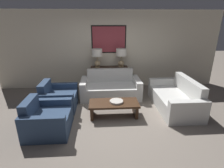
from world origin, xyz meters
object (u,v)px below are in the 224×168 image
Objects in this scene: table_lamp_right at (121,55)px; couch_by_back_wall at (111,88)px; couch_by_side at (175,98)px; armchair_near_back_wall at (58,99)px; coffee_table at (114,106)px; decorative_bowl at (116,101)px; armchair_near_camera at (47,120)px; table_lamp_left at (97,55)px; console_table at (109,78)px.

table_lamp_right reaches higher than couch_by_back_wall.
armchair_near_back_wall is (-3.22, 0.21, -0.01)m from couch_by_side.
decorative_bowl is (0.06, 0.00, 0.12)m from coffee_table.
table_lamp_right is 0.65× the size of armchair_near_back_wall.
table_lamp_left is at bearing 66.61° from armchair_near_camera.
couch_by_side is 1.90× the size of armchair_near_back_wall.
table_lamp_left is 0.34× the size of couch_by_side.
console_table is 0.91m from table_lamp_right.
decorative_bowl is at bearing -86.53° from couch_by_back_wall.
armchair_near_camera is at bearing -159.86° from coffee_table.
armchair_near_back_wall is (-1.48, -0.68, -0.01)m from couch_by_back_wall.
console_table is 0.91m from table_lamp_left.
armchair_near_camera is (-1.56, -0.55, -0.13)m from decorative_bowl.
armchair_near_camera is at bearing -160.60° from decorative_bowl.
armchair_near_camera is (-3.22, -0.89, -0.01)m from couch_by_side.
coffee_table is at bearing -89.71° from console_table.
table_lamp_left is 1.87× the size of decorative_bowl.
couch_by_back_wall is 1.90× the size of armchair_near_back_wall.
table_lamp_right is at bearing 78.29° from coffee_table.
couch_by_side is 1.90× the size of armchair_near_camera.
couch_by_back_wall is at bearing -59.67° from table_lamp_left.
console_table is 0.70× the size of couch_by_back_wall.
armchair_near_camera is at bearing -113.39° from table_lamp_left.
console_table is at bearing 92.21° from decorative_bowl.
couch_by_side is at bearing 11.43° from decorative_bowl.
table_lamp_left is at bearing 180.00° from table_lamp_right.
armchair_near_back_wall is at bearing 176.27° from couch_by_side.
table_lamp_right is 0.34× the size of couch_by_side.
couch_by_back_wall is at bearing 90.46° from coffee_table.
couch_by_back_wall and couch_by_side have the same top height.
couch_by_side is 1.70m from decorative_bowl.
coffee_table is (0.42, -1.93, -0.93)m from table_lamp_left.
console_table is 1.04× the size of coffee_table.
decorative_bowl is (0.07, -1.23, 0.12)m from couch_by_back_wall.
coffee_table is (0.01, -1.23, 0.00)m from couch_by_back_wall.
table_lamp_right is at bearing 129.80° from couch_by_side.
couch_by_back_wall is at bearing -120.33° from table_lamp_right.
couch_by_back_wall reaches higher than decorative_bowl.
armchair_near_back_wall is at bearing -127.77° from table_lamp_left.
couch_by_side is (2.15, -1.60, -0.93)m from table_lamp_left.
table_lamp_right is 2.18m from coffee_table.
couch_by_back_wall is at bearing 24.74° from armchair_near_back_wall.
table_lamp_left reaches higher than console_table.
table_lamp_left is 2.86m from armchair_near_camera.
couch_by_side reaches higher than decorative_bowl.
couch_by_back_wall is (0.00, -0.70, -0.12)m from console_table.
armchair_near_back_wall is (-1.07, -1.38, -0.94)m from table_lamp_left.
armchair_near_back_wall reaches higher than coffee_table.
console_table is 2.36m from couch_by_side.
armchair_near_camera is (0.00, -1.10, 0.00)m from armchair_near_back_wall.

